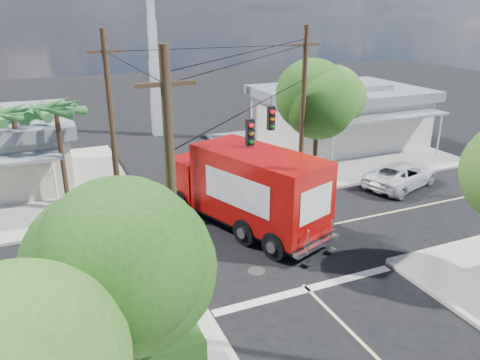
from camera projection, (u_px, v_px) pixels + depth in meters
ground at (258, 240)px, 21.08m from camera, size 120.00×120.00×0.00m
sidewalk_ne at (327, 149)px, 34.49m from camera, size 14.12×14.12×0.14m
sidewalk_nw at (1, 192)px, 26.35m from camera, size 14.12×14.12×0.14m
road_markings at (273, 254)px, 19.81m from camera, size 32.00×32.00×0.01m
building_ne at (339, 114)px, 35.26m from camera, size 11.80×10.20×4.50m
radio_tower at (154, 65)px, 36.53m from camera, size 0.80×0.80×17.00m
tree_sw_front at (124, 269)px, 10.48m from camera, size 3.88×3.78×6.03m
tree_ne_front at (319, 98)px, 27.95m from camera, size 4.21×4.14×6.66m
tree_ne_back at (334, 98)px, 31.01m from camera, size 3.77×3.66×5.82m
palm_nw_front at (56, 111)px, 22.98m from camera, size 3.01×3.08×5.59m
palm_nw_back at (13, 116)px, 23.65m from camera, size 3.01×3.08×5.19m
utility_poles at (210, 134)px, 20.25m from camera, size 12.00×10.68×9.00m
picket_fence at (93, 355)px, 13.11m from camera, size 5.94×0.06×1.00m
vending_boxes at (310, 167)px, 28.61m from camera, size 1.90×0.50×1.10m
delivery_truck at (246, 188)px, 21.69m from camera, size 5.51×9.28×3.87m
parked_car at (401, 175)px, 27.13m from camera, size 5.68×3.93×1.44m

